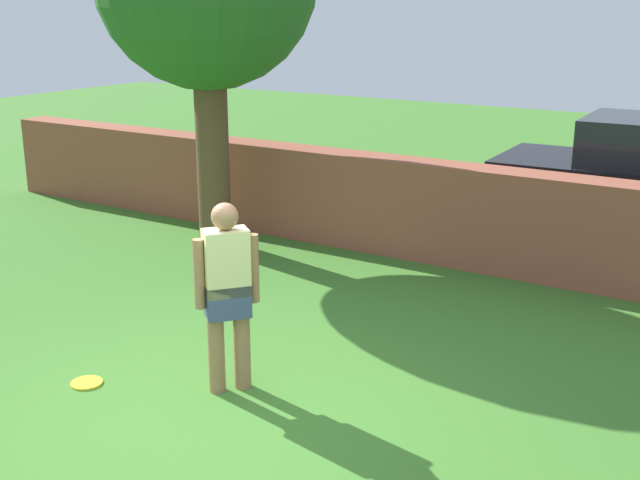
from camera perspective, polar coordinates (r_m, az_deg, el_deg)
ground_plane at (r=6.53m, az=-8.51°, el=-12.59°), size 40.00×40.00×0.00m
brick_wall at (r=10.82m, az=1.87°, el=2.93°), size 12.41×0.50×1.24m
person at (r=6.66m, az=-6.54°, el=-3.44°), size 0.40×0.44×1.62m
frisbee_yellow at (r=7.33m, az=-16.09°, el=-9.63°), size 0.27×0.27×0.02m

